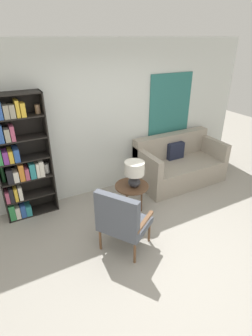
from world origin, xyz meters
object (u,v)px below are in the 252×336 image
Objects in this scene: table_lamp at (134,172)px; side_table at (132,188)px; armchair at (121,219)px; bookshelf at (18,160)px; couch at (178,165)px.

side_table is at bearing 108.60° from table_lamp.
armchair is 0.95m from table_lamp.
bookshelf is 4.55× the size of table_lamp.
couch reaches higher than side_table.
table_lamp reaches higher than side_table.
armchair is 2.33m from couch.
armchair is 0.55× the size of couch.
side_table is at bearing 51.86° from armchair.
couch is (1.96, 1.24, -0.20)m from armchair.
couch is 3.11× the size of side_table.
armchair is 0.95m from side_table.
side_table is 1.27× the size of table_lamp.
bookshelf is 3.59× the size of side_table.
couch is (2.96, -0.27, -0.65)m from bookshelf.
armchair is at bearing -147.65° from couch.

